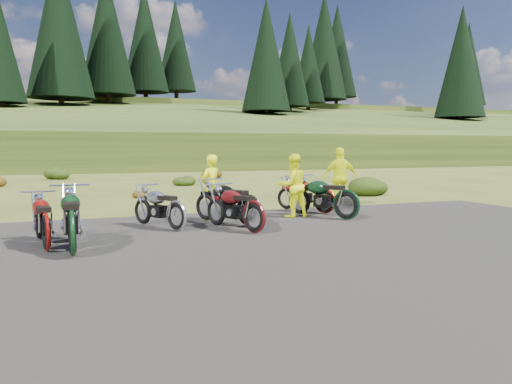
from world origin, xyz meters
name	(u,v)px	position (x,y,z in m)	size (l,w,h in m)	color
ground	(222,240)	(0.00, 0.00, 0.00)	(300.00, 300.00, 0.00)	#3E4C19
gravel_pad	(258,261)	(0.00, -2.00, 0.00)	(20.00, 12.00, 0.04)	black
hill_slope	(92,164)	(0.00, 50.00, 0.00)	(300.00, 46.00, 3.00)	#283612
hill_plateau	(78,155)	(0.00, 110.00, 0.00)	(300.00, 90.00, 9.17)	#283612
conifer_22	(59,22)	(-3.00, 56.00, 16.77)	(7.92, 7.92, 20.00)	black
conifer_23	(107,31)	(3.00, 62.00, 17.47)	(7.48, 7.48, 19.00)	black
conifer_24	(145,39)	(9.00, 68.00, 18.16)	(7.04, 7.04, 18.00)	black
conifer_25	(176,46)	(15.00, 74.00, 18.66)	(6.60, 6.60, 17.00)	black
conifer_26	(266,55)	(21.00, 49.00, 13.37)	(6.16, 6.16, 16.00)	black
conifer_27	(290,60)	(27.00, 55.00, 14.06)	(5.72, 5.72, 15.00)	black
conifer_28	(308,64)	(33.00, 61.00, 14.76)	(5.28, 5.28, 14.00)	black
conifer_29	(324,46)	(39.00, 67.00, 18.97)	(7.92, 7.92, 20.00)	black
conifer_30	(337,51)	(45.00, 73.00, 19.66)	(7.48, 7.48, 19.00)	black
conifer_31	(461,61)	(51.00, 48.00, 14.18)	(7.04, 7.04, 18.00)	black
conifer_32	(463,65)	(57.00, 54.00, 14.87)	(6.60, 6.60, 17.00)	black
conifer_33	(464,69)	(63.00, 60.00, 15.56)	(6.16, 6.16, 16.00)	black
conifer_34	(466,71)	(69.00, 66.00, 16.26)	(5.72, 5.72, 15.00)	black
conifer_35	(467,73)	(75.00, 72.00, 16.95)	(5.28, 5.28, 14.00)	black
conifer_36	(468,64)	(81.00, 78.00, 20.16)	(7.92, 7.92, 20.00)	black
shrub_3	(58,171)	(-3.30, 21.90, 0.46)	(1.56, 1.56, 0.92)	black
shrub_4	(139,192)	(-0.40, 9.20, 0.23)	(0.77, 0.77, 0.45)	#6B320D
shrub_5	(184,179)	(2.50, 14.50, 0.31)	(1.03, 1.03, 0.61)	black
shrub_6	(211,172)	(5.40, 19.80, 0.38)	(1.30, 1.30, 0.77)	#6B320D
shrub_7	(369,183)	(8.30, 7.10, 0.46)	(1.56, 1.56, 0.92)	black
shrub_8	(358,179)	(11.20, 12.40, 0.23)	(0.77, 0.77, 0.45)	#6B320D
motorcycle_1	(47,253)	(-3.32, -0.06, 0.00)	(1.98, 0.66, 1.04)	maroon
motorcycle_2	(73,258)	(-2.89, -0.65, 0.00)	(2.26, 0.75, 1.19)	black
motorcycle_3	(177,232)	(-0.68, 1.27, 0.00)	(1.95, 0.65, 1.02)	#A7A7AB
motorcycle_4	(254,234)	(0.84, 0.38, 0.00)	(2.02, 0.67, 1.06)	#4D0C0D
motorcycle_5	(249,228)	(1.05, 1.25, 0.00)	(2.14, 0.71, 1.12)	black
motorcycle_6	(324,215)	(3.83, 2.65, 0.00)	(2.02, 0.67, 1.06)	maroon
motorcycle_7	(346,221)	(3.79, 1.41, 0.00)	(2.21, 0.74, 1.16)	black
person_middle	(211,188)	(0.51, 2.66, 0.84)	(0.61, 0.40, 1.68)	#D6DF0B
person_right_a	(293,187)	(2.71, 2.36, 0.85)	(0.82, 0.64, 1.69)	#D6DF0B
person_right_b	(340,178)	(4.99, 3.76, 0.93)	(1.09, 0.46, 1.87)	#D6DF0B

